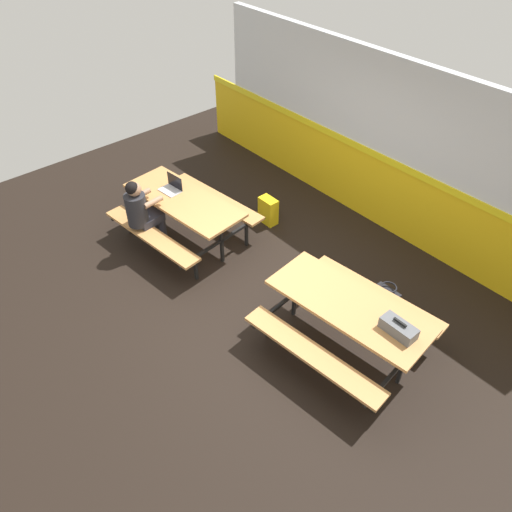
% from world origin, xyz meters
% --- Properties ---
extents(ground_plane, '(10.00, 10.00, 0.02)m').
position_xyz_m(ground_plane, '(0.00, 0.00, -0.01)').
color(ground_plane, black).
extents(accent_backdrop, '(8.00, 0.14, 2.60)m').
position_xyz_m(accent_backdrop, '(0.00, 2.51, 1.25)').
color(accent_backdrop, yellow).
rests_on(accent_backdrop, ground).
extents(picnic_table_left, '(1.98, 1.74, 0.74)m').
position_xyz_m(picnic_table_left, '(-1.49, -0.06, 0.58)').
color(picnic_table_left, tan).
rests_on(picnic_table_left, ground).
extents(picnic_table_right, '(1.98, 1.74, 0.74)m').
position_xyz_m(picnic_table_right, '(1.49, 0.16, 0.58)').
color(picnic_table_right, tan).
rests_on(picnic_table_right, ground).
extents(student_nearer, '(0.39, 0.54, 1.21)m').
position_xyz_m(student_nearer, '(-1.69, -0.64, 0.71)').
color(student_nearer, '#2D2D38').
rests_on(student_nearer, ground).
extents(laptop_silver, '(0.34, 0.25, 0.22)m').
position_xyz_m(laptop_silver, '(-1.79, -0.05, 0.79)').
color(laptop_silver, silver).
rests_on(laptop_silver, picnic_table_left).
extents(toolbox_grey, '(0.40, 0.18, 0.18)m').
position_xyz_m(toolbox_grey, '(2.11, 0.23, 0.81)').
color(toolbox_grey, '#595B60').
rests_on(toolbox_grey, picnic_table_right).
extents(backpack_dark, '(0.30, 0.22, 0.44)m').
position_xyz_m(backpack_dark, '(-1.00, 1.18, 0.22)').
color(backpack_dark, yellow).
rests_on(backpack_dark, ground).
extents(tote_bag_bright, '(0.34, 0.21, 0.43)m').
position_xyz_m(tote_bag_bright, '(1.44, 1.03, 0.19)').
color(tote_bag_bright, black).
rests_on(tote_bag_bright, ground).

